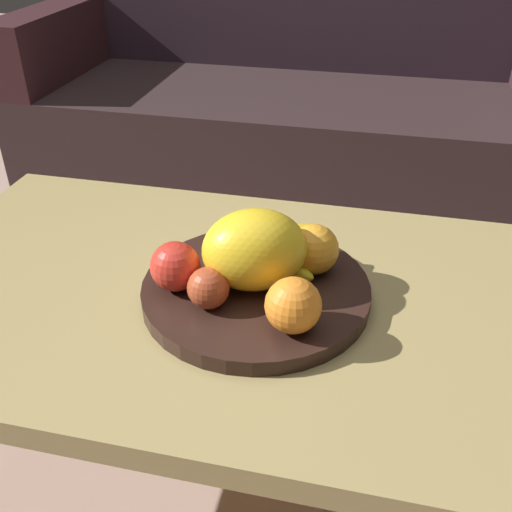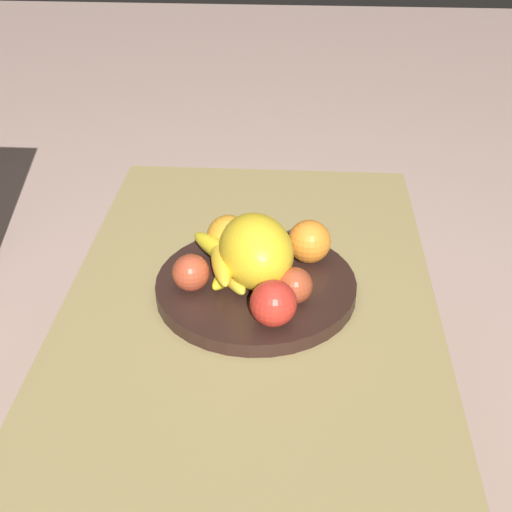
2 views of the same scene
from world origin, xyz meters
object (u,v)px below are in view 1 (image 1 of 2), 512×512
Objects in this scene: apple_left at (175,266)px; apple_right at (208,288)px; fruit_bowl at (256,291)px; orange_left at (293,305)px; coffee_table at (228,313)px; apple_front at (253,229)px; orange_front at (313,249)px; couch at (288,110)px; banana_bunch at (268,250)px; melon_large_front at (255,250)px.

apple_left reaches higher than apple_right.
orange_left is at bearing -51.60° from fruit_bowl.
apple_front is (0.02, 0.10, 0.10)m from coffee_table.
coffee_table is 0.19m from orange_left.
apple_left is at bearing -155.01° from orange_front.
couch is 28.20× the size of apple_right.
apple_left is at bearing -120.71° from apple_front.
orange_front is at bearing 2.50° from banana_bunch.
apple_left is at bearing -87.46° from couch.
apple_front is at bearing 79.02° from coffee_table.
orange_left is 1.22× the size of apple_front.
orange_left reaches higher than apple_left.
melon_large_front is 0.12m from orange_left.
orange_left is at bearing -62.88° from apple_front.
couch is 1.21m from orange_front.
melon_large_front is 0.10m from orange_front.
melon_large_front is (0.05, -0.01, 0.13)m from coffee_table.
apple_front is (-0.10, 0.20, -0.01)m from orange_left.
banana_bunch is (0.01, 0.05, -0.03)m from melon_large_front.
orange_front is 0.44× the size of banana_bunch.
fruit_bowl is at bearing -144.80° from orange_front.
orange_left is 0.13m from apple_right.
apple_front is at bearing 117.12° from orange_left.
fruit_bowl is 4.48× the size of orange_left.
couch is (-0.12, 1.22, -0.08)m from coffee_table.
fruit_bowl is at bearing -74.55° from apple_front.
coffee_table is 17.80× the size of apple_right.
apple_left is (-0.18, 0.06, -0.00)m from orange_left.
apple_front is 0.85× the size of apple_left.
couch reaches higher than banana_bunch.
coffee_table is 6.96× the size of melon_large_front.
couch is 9.61× the size of banana_bunch.
apple_front is 0.16m from apple_left.
melon_large_front is at bearing -11.07° from coffee_table.
apple_front is 1.05× the size of apple_right.
orange_front is at bearing -26.19° from apple_front.
coffee_table is 0.08m from fruit_bowl.
orange_left is (0.24, -1.31, 0.19)m from couch.
coffee_table is 0.17m from orange_front.
orange_front is 1.30× the size of apple_right.
apple_front is at bearing 105.45° from fruit_bowl.
fruit_bowl is at bearing 16.88° from apple_left.
couch is 1.24m from fruit_bowl.
fruit_bowl is at bearing -10.35° from coffee_table.
apple_right is (0.12, -1.29, 0.18)m from couch.
apple_front is at bearing 81.99° from apple_right.
apple_front reaches higher than banana_bunch.
coffee_table is at bearing -160.08° from orange_front.
orange_front is (0.08, 0.05, 0.05)m from fruit_bowl.
coffee_table is 13.67× the size of orange_front.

